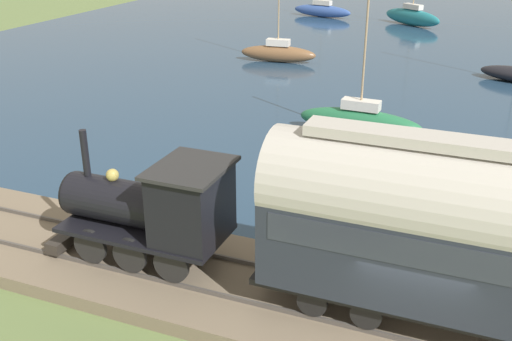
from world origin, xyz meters
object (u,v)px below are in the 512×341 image
object	(u,v)px
steam_locomotive	(156,206)
sailboat_teal	(412,16)
sailboat_blue	(322,10)
passenger_coach	(489,235)
sailboat_brown	(278,52)
sailboat_green	(360,121)
rowboat_near_shore	(372,224)

from	to	relation	value
steam_locomotive	sailboat_teal	size ratio (longest dim) A/B	0.68
sailboat_blue	passenger_coach	bearing A→B (deg)	-148.04
sailboat_teal	sailboat_brown	size ratio (longest dim) A/B	0.86
passenger_coach	sailboat_blue	size ratio (longest dim) A/B	1.62
steam_locomotive	sailboat_green	distance (m)	14.05
passenger_coach	rowboat_near_shore	size ratio (longest dim) A/B	4.39
passenger_coach	sailboat_green	size ratio (longest dim) A/B	1.55
sailboat_green	rowboat_near_shore	bearing A→B (deg)	-162.20
sailboat_teal	sailboat_brown	distance (m)	19.68
passenger_coach	sailboat_green	xyz separation A→B (m)	(13.73, 5.86, -2.38)
rowboat_near_shore	sailboat_brown	bearing A→B (deg)	-24.12
sailboat_green	steam_locomotive	bearing A→B (deg)	171.53
sailboat_green	rowboat_near_shore	size ratio (longest dim) A/B	2.83
steam_locomotive	sailboat_brown	xyz separation A→B (m)	(26.51, 6.12, -1.54)
passenger_coach	rowboat_near_shore	bearing A→B (deg)	34.58
sailboat_teal	sailboat_brown	world-z (taller)	sailboat_brown
sailboat_green	rowboat_near_shore	xyz separation A→B (m)	(-8.78, -2.45, -0.51)
passenger_coach	sailboat_green	world-z (taller)	sailboat_green
sailboat_teal	sailboat_green	distance (m)	31.50
sailboat_brown	rowboat_near_shore	distance (m)	24.29
steam_locomotive	sailboat_teal	bearing A→B (deg)	-0.30
steam_locomotive	sailboat_brown	distance (m)	27.25
sailboat_teal	sailboat_blue	xyz separation A→B (m)	(1.63, 9.09, -0.14)
sailboat_green	sailboat_brown	bearing A→B (deg)	36.49
sailboat_green	sailboat_teal	bearing A→B (deg)	6.50
sailboat_blue	sailboat_green	size ratio (longest dim) A/B	0.96
sailboat_brown	sailboat_teal	bearing A→B (deg)	-24.73
passenger_coach	sailboat_green	distance (m)	15.11
rowboat_near_shore	sailboat_blue	bearing A→B (deg)	-33.11
sailboat_blue	sailboat_brown	size ratio (longest dim) A/B	0.72
sailboat_blue	sailboat_brown	xyz separation A→B (m)	(-20.25, -2.73, 0.00)
sailboat_blue	rowboat_near_shore	xyz separation A→B (m)	(-41.82, -13.89, -0.47)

